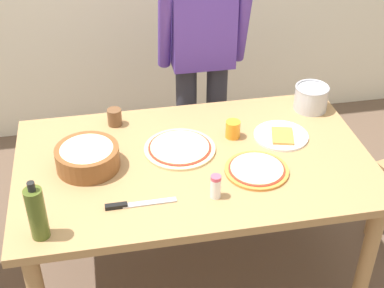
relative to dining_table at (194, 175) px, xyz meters
name	(u,v)px	position (x,y,z in m)	size (l,w,h in m)	color
ground	(194,275)	(0.00, 0.00, -0.67)	(8.00, 8.00, 0.00)	brown
dining_table	(194,175)	(0.00, 0.00, 0.00)	(1.60, 0.96, 0.76)	#A37A4C
person_cook	(202,49)	(0.19, 0.76, 0.27)	(0.49, 0.25, 1.62)	#2D2D38
pizza_raw_on_board	(180,148)	(-0.05, 0.08, 0.10)	(0.33, 0.33, 0.02)	beige
pizza_cooked_on_tray	(257,170)	(0.25, -0.14, 0.10)	(0.28, 0.28, 0.02)	#C67A33
plate_with_slice	(281,136)	(0.44, 0.10, 0.10)	(0.26, 0.26, 0.02)	white
popcorn_bowl	(87,156)	(-0.47, 0.03, 0.15)	(0.28, 0.28, 0.11)	brown
olive_oil_bottle	(37,213)	(-0.66, -0.37, 0.20)	(0.07, 0.07, 0.26)	#47561E
steel_pot	(311,97)	(0.67, 0.33, 0.16)	(0.17, 0.17, 0.13)	#B7B7BC
cup_orange	(233,129)	(0.22, 0.15, 0.13)	(0.07, 0.07, 0.09)	orange
cup_small_brown	(115,117)	(-0.33, 0.36, 0.13)	(0.07, 0.07, 0.09)	brown
salt_shaker	(216,186)	(0.04, -0.27, 0.14)	(0.04, 0.04, 0.11)	white
chef_knife	(132,204)	(-0.31, -0.27, 0.10)	(0.29, 0.03, 0.02)	silver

